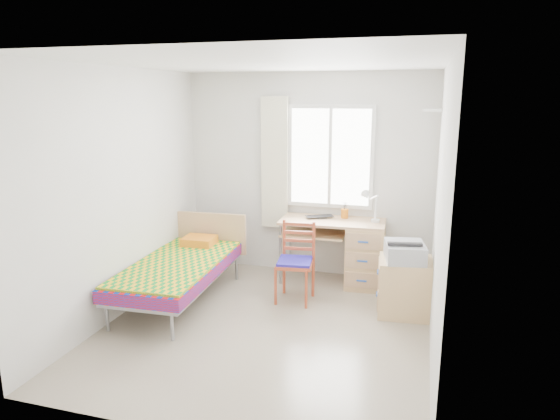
# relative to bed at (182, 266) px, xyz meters

# --- Properties ---
(floor) EXTENTS (3.50, 3.50, 0.00)m
(floor) POSITION_rel_bed_xyz_m (1.15, -0.39, -0.41)
(floor) COLOR #BCAD93
(floor) RESTS_ON ground
(ceiling) EXTENTS (3.50, 3.50, 0.00)m
(ceiling) POSITION_rel_bed_xyz_m (1.15, -0.39, 2.19)
(ceiling) COLOR white
(ceiling) RESTS_ON wall_back
(wall_back) EXTENTS (3.20, 0.00, 3.20)m
(wall_back) POSITION_rel_bed_xyz_m (1.15, 1.36, 0.89)
(wall_back) COLOR silver
(wall_back) RESTS_ON ground
(wall_left) EXTENTS (0.00, 3.50, 3.50)m
(wall_left) POSITION_rel_bed_xyz_m (-0.45, -0.39, 0.89)
(wall_left) COLOR silver
(wall_left) RESTS_ON ground
(wall_right) EXTENTS (0.00, 3.50, 3.50)m
(wall_right) POSITION_rel_bed_xyz_m (2.75, -0.39, 0.89)
(wall_right) COLOR silver
(wall_right) RESTS_ON ground
(window) EXTENTS (1.10, 0.04, 1.30)m
(window) POSITION_rel_bed_xyz_m (1.45, 1.33, 1.14)
(window) COLOR white
(window) RESTS_ON wall_back
(curtain) EXTENTS (0.35, 0.05, 1.70)m
(curtain) POSITION_rel_bed_xyz_m (0.73, 1.29, 1.04)
(curtain) COLOR #F8F0CD
(curtain) RESTS_ON wall_back
(floating_shelf) EXTENTS (0.20, 0.32, 0.03)m
(floating_shelf) POSITION_rel_bed_xyz_m (2.64, 1.01, 1.74)
(floating_shelf) COLOR white
(floating_shelf) RESTS_ON wall_right
(bed) EXTENTS (0.98, 1.97, 0.84)m
(bed) POSITION_rel_bed_xyz_m (0.00, 0.00, 0.00)
(bed) COLOR gray
(bed) RESTS_ON floor
(desk) EXTENTS (1.31, 0.64, 0.80)m
(desk) POSITION_rel_bed_xyz_m (1.89, 1.05, 0.03)
(desk) COLOR tan
(desk) RESTS_ON floor
(chair) EXTENTS (0.44, 0.44, 0.91)m
(chair) POSITION_rel_bed_xyz_m (1.26, 0.39, 0.11)
(chair) COLOR #A84020
(chair) RESTS_ON floor
(cabinet) EXTENTS (0.60, 0.54, 0.61)m
(cabinet) POSITION_rel_bed_xyz_m (2.47, 0.33, -0.10)
(cabinet) COLOR tan
(cabinet) RESTS_ON floor
(printer) EXTENTS (0.47, 0.52, 0.20)m
(printer) POSITION_rel_bed_xyz_m (2.45, 0.31, 0.30)
(printer) COLOR #ADB0B6
(printer) RESTS_ON cabinet
(laptop) EXTENTS (0.42, 0.37, 0.03)m
(laptop) POSITION_rel_bed_xyz_m (1.39, 1.08, 0.41)
(laptop) COLOR black
(laptop) RESTS_ON desk
(pen_cup) EXTENTS (0.11, 0.11, 0.11)m
(pen_cup) POSITION_rel_bed_xyz_m (1.67, 1.21, 0.45)
(pen_cup) COLOR orange
(pen_cup) RESTS_ON desk
(task_lamp) EXTENTS (0.23, 0.33, 0.42)m
(task_lamp) POSITION_rel_bed_xyz_m (2.00, 0.99, 0.66)
(task_lamp) COLOR white
(task_lamp) RESTS_ON desk
(book) EXTENTS (0.27, 0.31, 0.02)m
(book) POSITION_rel_bed_xyz_m (1.31, 1.01, 0.18)
(book) COLOR gray
(book) RESTS_ON desk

